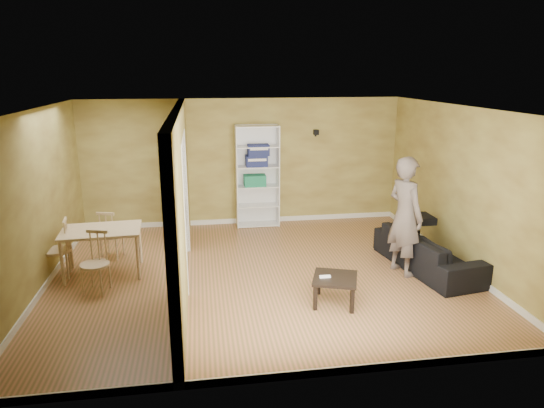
{
  "coord_description": "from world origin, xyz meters",
  "views": [
    {
      "loc": [
        -0.91,
        -7.07,
        3.13
      ],
      "look_at": [
        0.2,
        0.2,
        1.1
      ],
      "focal_mm": 32.0,
      "sensor_mm": 36.0,
      "label": 1
    }
  ],
  "objects_px": {
    "person": "(406,206)",
    "coffee_table": "(335,281)",
    "sofa": "(428,246)",
    "dining_table": "(101,234)",
    "chair_near": "(95,263)",
    "chair_far": "(111,234)",
    "bookshelf": "(257,176)",
    "chair_left": "(56,249)"
  },
  "relations": [
    {
      "from": "chair_left",
      "to": "chair_near",
      "type": "bearing_deg",
      "value": 38.94
    },
    {
      "from": "sofa",
      "to": "dining_table",
      "type": "height_order",
      "value": "sofa"
    },
    {
      "from": "chair_left",
      "to": "chair_far",
      "type": "relative_size",
      "value": 1.08
    },
    {
      "from": "bookshelf",
      "to": "chair_near",
      "type": "height_order",
      "value": "bookshelf"
    },
    {
      "from": "chair_near",
      "to": "coffee_table",
      "type": "bearing_deg",
      "value": 0.71
    },
    {
      "from": "person",
      "to": "chair_near",
      "type": "xyz_separation_m",
      "value": [
        -4.69,
        -0.01,
        -0.65
      ]
    },
    {
      "from": "person",
      "to": "coffee_table",
      "type": "height_order",
      "value": "person"
    },
    {
      "from": "bookshelf",
      "to": "chair_far",
      "type": "height_order",
      "value": "bookshelf"
    },
    {
      "from": "dining_table",
      "to": "chair_far",
      "type": "bearing_deg",
      "value": 88.22
    },
    {
      "from": "sofa",
      "to": "bookshelf",
      "type": "height_order",
      "value": "bookshelf"
    },
    {
      "from": "dining_table",
      "to": "chair_far",
      "type": "relative_size",
      "value": 1.37
    },
    {
      "from": "sofa",
      "to": "chair_far",
      "type": "distance_m",
      "value": 5.3
    },
    {
      "from": "dining_table",
      "to": "chair_near",
      "type": "xyz_separation_m",
      "value": [
        0.0,
        -0.66,
        -0.22
      ]
    },
    {
      "from": "coffee_table",
      "to": "person",
      "type": "bearing_deg",
      "value": 33.2
    },
    {
      "from": "person",
      "to": "dining_table",
      "type": "relative_size",
      "value": 1.86
    },
    {
      "from": "person",
      "to": "coffee_table",
      "type": "distance_m",
      "value": 1.79
    },
    {
      "from": "sofa",
      "to": "chair_left",
      "type": "bearing_deg",
      "value": 75.28
    },
    {
      "from": "dining_table",
      "to": "chair_far",
      "type": "xyz_separation_m",
      "value": [
        0.02,
        0.68,
        -0.23
      ]
    },
    {
      "from": "person",
      "to": "coffee_table",
      "type": "relative_size",
      "value": 3.75
    },
    {
      "from": "chair_left",
      "to": "chair_far",
      "type": "distance_m",
      "value": 1.0
    },
    {
      "from": "chair_near",
      "to": "person",
      "type": "bearing_deg",
      "value": 15.55
    },
    {
      "from": "bookshelf",
      "to": "chair_near",
      "type": "xyz_separation_m",
      "value": [
        -2.72,
        -2.86,
        -0.59
      ]
    },
    {
      "from": "chair_left",
      "to": "bookshelf",
      "type": "bearing_deg",
      "value": 114.86
    },
    {
      "from": "sofa",
      "to": "dining_table",
      "type": "bearing_deg",
      "value": 74.31
    },
    {
      "from": "chair_left",
      "to": "chair_near",
      "type": "height_order",
      "value": "chair_left"
    },
    {
      "from": "coffee_table",
      "to": "dining_table",
      "type": "height_order",
      "value": "dining_table"
    },
    {
      "from": "chair_far",
      "to": "chair_near",
      "type": "bearing_deg",
      "value": 105.08
    },
    {
      "from": "coffee_table",
      "to": "chair_far",
      "type": "bearing_deg",
      "value": 146.24
    },
    {
      "from": "sofa",
      "to": "coffee_table",
      "type": "relative_size",
      "value": 3.52
    },
    {
      "from": "dining_table",
      "to": "sofa",
      "type": "bearing_deg",
      "value": -6.38
    },
    {
      "from": "sofa",
      "to": "dining_table",
      "type": "relative_size",
      "value": 1.74
    },
    {
      "from": "bookshelf",
      "to": "chair_far",
      "type": "xyz_separation_m",
      "value": [
        -2.7,
        -1.52,
        -0.61
      ]
    },
    {
      "from": "dining_table",
      "to": "chair_near",
      "type": "bearing_deg",
      "value": -89.64
    },
    {
      "from": "chair_left",
      "to": "coffee_table",
      "type": "bearing_deg",
      "value": 61.12
    },
    {
      "from": "sofa",
      "to": "chair_near",
      "type": "xyz_separation_m",
      "value": [
        -5.16,
        -0.08,
        0.06
      ]
    },
    {
      "from": "coffee_table",
      "to": "chair_near",
      "type": "relative_size",
      "value": 0.65
    },
    {
      "from": "person",
      "to": "chair_far",
      "type": "xyz_separation_m",
      "value": [
        -4.68,
        1.33,
        -0.67
      ]
    },
    {
      "from": "person",
      "to": "chair_near",
      "type": "relative_size",
      "value": 2.45
    },
    {
      "from": "person",
      "to": "bookshelf",
      "type": "bearing_deg",
      "value": 16.45
    },
    {
      "from": "coffee_table",
      "to": "chair_near",
      "type": "bearing_deg",
      "value": 165.25
    },
    {
      "from": "person",
      "to": "dining_table",
      "type": "distance_m",
      "value": 4.76
    },
    {
      "from": "person",
      "to": "chair_left",
      "type": "xyz_separation_m",
      "value": [
        -5.38,
        0.63,
        -0.64
      ]
    }
  ]
}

